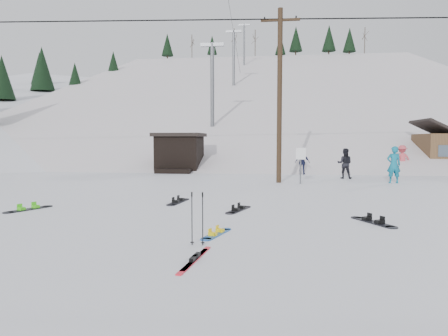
# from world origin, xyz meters

# --- Properties ---
(ground) EXTENTS (200.00, 200.00, 0.00)m
(ground) POSITION_xyz_m (0.00, 0.00, 0.00)
(ground) COLOR white
(ground) RESTS_ON ground
(ski_slope) EXTENTS (60.00, 85.24, 65.97)m
(ski_slope) POSITION_xyz_m (0.00, 55.00, -12.00)
(ski_slope) COLOR silver
(ski_slope) RESTS_ON ground
(ridge_left) EXTENTS (47.54, 95.03, 58.38)m
(ridge_left) POSITION_xyz_m (-36.00, 48.00, -11.00)
(ridge_left) COLOR white
(ridge_left) RESTS_ON ground
(treeline_crest) EXTENTS (50.00, 6.00, 10.00)m
(treeline_crest) POSITION_xyz_m (0.00, 86.00, 0.00)
(treeline_crest) COLOR black
(treeline_crest) RESTS_ON ski_slope
(utility_pole) EXTENTS (2.00, 0.26, 9.00)m
(utility_pole) POSITION_xyz_m (2.00, 14.00, 4.68)
(utility_pole) COLOR #3A2819
(utility_pole) RESTS_ON ground
(trail_sign) EXTENTS (0.50, 0.09, 1.85)m
(trail_sign) POSITION_xyz_m (3.10, 13.58, 1.27)
(trail_sign) COLOR #595B60
(trail_sign) RESTS_ON ground
(lift_hut) EXTENTS (3.40, 4.10, 2.75)m
(lift_hut) POSITION_xyz_m (-5.00, 20.94, 1.36)
(lift_hut) COLOR black
(lift_hut) RESTS_ON ground
(lift_tower_near) EXTENTS (2.20, 0.36, 8.00)m
(lift_tower_near) POSITION_xyz_m (-4.00, 30.00, 7.86)
(lift_tower_near) COLOR #595B60
(lift_tower_near) RESTS_ON ski_slope
(lift_tower_mid) EXTENTS (2.20, 0.36, 8.00)m
(lift_tower_mid) POSITION_xyz_m (-4.00, 50.00, 14.36)
(lift_tower_mid) COLOR #595B60
(lift_tower_mid) RESTS_ON ski_slope
(lift_tower_far) EXTENTS (2.20, 0.36, 8.00)m
(lift_tower_far) POSITION_xyz_m (-4.00, 70.00, 20.86)
(lift_tower_far) COLOR #595B60
(lift_tower_far) RESTS_ON ski_slope
(hero_snowboard) EXTENTS (0.59, 1.33, 0.10)m
(hero_snowboard) POSITION_xyz_m (0.38, 2.08, 0.02)
(hero_snowboard) COLOR blue
(hero_snowboard) RESTS_ON ground
(hero_skis) EXTENTS (0.32, 1.78, 0.09)m
(hero_skis) POSITION_xyz_m (0.27, 0.02, 0.03)
(hero_skis) COLOR red
(hero_skis) RESTS_ON ground
(ski_poles) EXTENTS (0.31, 0.08, 1.14)m
(ski_poles) POSITION_xyz_m (0.11, 1.09, 0.58)
(ski_poles) COLOR black
(ski_poles) RESTS_ON ground
(board_scatter_b) EXTENTS (0.50, 1.70, 0.12)m
(board_scatter_b) POSITION_xyz_m (-1.68, 6.76, 0.03)
(board_scatter_b) COLOR black
(board_scatter_b) RESTS_ON ground
(board_scatter_c) EXTENTS (0.87, 1.55, 0.12)m
(board_scatter_c) POSITION_xyz_m (-6.11, 4.69, 0.03)
(board_scatter_c) COLOR black
(board_scatter_c) RESTS_ON ground
(board_scatter_d) EXTENTS (0.94, 1.53, 0.12)m
(board_scatter_d) POSITION_xyz_m (4.41, 3.95, 0.03)
(board_scatter_d) COLOR black
(board_scatter_d) RESTS_ON ground
(board_scatter_f) EXTENTS (0.71, 1.55, 0.11)m
(board_scatter_f) POSITION_xyz_m (0.62, 5.41, 0.03)
(board_scatter_f) COLOR black
(board_scatter_f) RESTS_ON ground
(skier_teal) EXTENTS (0.70, 0.46, 1.92)m
(skier_teal) POSITION_xyz_m (7.93, 14.46, 0.96)
(skier_teal) COLOR #0D6F8B
(skier_teal) RESTS_ON ground
(skier_dark) EXTENTS (0.99, 0.86, 1.76)m
(skier_dark) POSITION_xyz_m (5.84, 16.72, 0.88)
(skier_dark) COLOR black
(skier_dark) RESTS_ON ground
(skier_pink) EXTENTS (1.32, 0.90, 1.89)m
(skier_pink) POSITION_xyz_m (10.56, 21.74, 0.94)
(skier_pink) COLOR #D14954
(skier_pink) RESTS_ON ground
(skier_navy) EXTENTS (1.00, 0.62, 1.60)m
(skier_navy) POSITION_xyz_m (3.59, 19.17, 0.80)
(skier_navy) COLOR #191E40
(skier_navy) RESTS_ON ground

